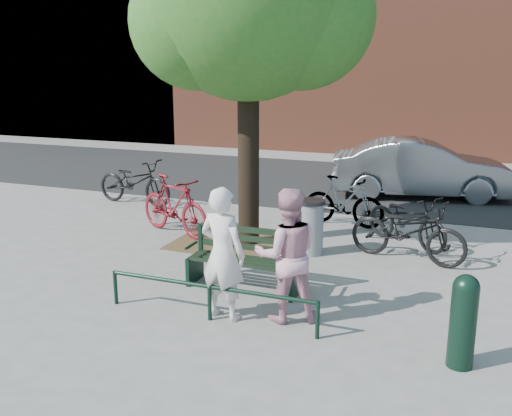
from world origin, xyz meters
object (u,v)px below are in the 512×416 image
at_px(bicycle_c, 408,231).
at_px(litter_bin, 311,227).
at_px(person_left, 223,254).
at_px(park_bench, 245,258).
at_px(bollard, 463,318).
at_px(person_right, 287,255).
at_px(parked_car, 421,169).

bearing_deg(bicycle_c, litter_bin, 110.55).
bearing_deg(person_left, park_bench, -73.66).
bearing_deg(bicycle_c, person_left, 160.24).
distance_m(litter_bin, bicycle_c, 1.70).
height_order(bollard, bicycle_c, bollard).
bearing_deg(bicycle_c, park_bench, 146.91).
height_order(bollard, litter_bin, bollard).
bearing_deg(person_left, bollard, -174.49).
bearing_deg(litter_bin, bicycle_c, 8.50).
distance_m(person_right, parked_car, 8.33).
relative_size(litter_bin, parked_car, 0.22).
bearing_deg(bollard, person_left, 176.00).
height_order(person_left, parked_car, person_left).
bearing_deg(person_left, person_right, -152.60).
distance_m(person_right, litter_bin, 2.85).
bearing_deg(parked_car, bicycle_c, 171.62).
height_order(park_bench, parked_car, parked_car).
bearing_deg(person_left, bicycle_c, -112.29).
distance_m(person_right, bollard, 2.32).
xyz_separation_m(park_bench, parked_car, (1.89, 7.41, 0.27)).
height_order(bicycle_c, parked_car, parked_car).
height_order(person_right, bicycle_c, person_right).
bearing_deg(park_bench, person_right, -42.35).
bearing_deg(person_right, person_left, -8.21).
xyz_separation_m(litter_bin, bicycle_c, (1.68, 0.25, 0.03)).
xyz_separation_m(person_right, litter_bin, (-0.45, 2.79, -0.40)).
distance_m(park_bench, person_left, 1.22).
bearing_deg(bicycle_c, bollard, -151.82).
bearing_deg(parked_car, park_bench, 154.10).
relative_size(park_bench, litter_bin, 1.72).
bearing_deg(person_right, litter_bin, -106.91).
distance_m(park_bench, bicycle_c, 3.08).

